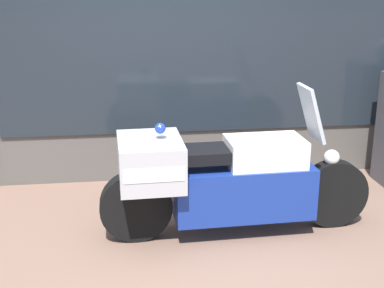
{
  "coord_description": "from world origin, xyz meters",
  "views": [
    {
      "loc": [
        -0.4,
        -3.82,
        2.17
      ],
      "look_at": [
        0.22,
        0.9,
        0.68
      ],
      "focal_mm": 50.0,
      "sensor_mm": 36.0,
      "label": 1
    }
  ],
  "objects": [
    {
      "name": "window_display",
      "position": [
        0.41,
        2.03,
        0.49
      ],
      "size": [
        4.1,
        0.3,
        2.06
      ],
      "color": "slate",
      "rests_on": "ground"
    },
    {
      "name": "ground_plane",
      "position": [
        0.0,
        0.0,
        0.0
      ],
      "size": [
        60.0,
        60.0,
        0.0
      ],
      "primitive_type": "plane",
      "color": "#7A5B4C"
    },
    {
      "name": "paramedic_motorcycle",
      "position": [
        0.39,
        0.4,
        0.52
      ],
      "size": [
        2.39,
        0.7,
        1.3
      ],
      "rotation": [
        0.0,
        0.0,
        0.03
      ],
      "color": "black",
      "rests_on": "ground"
    }
  ]
}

